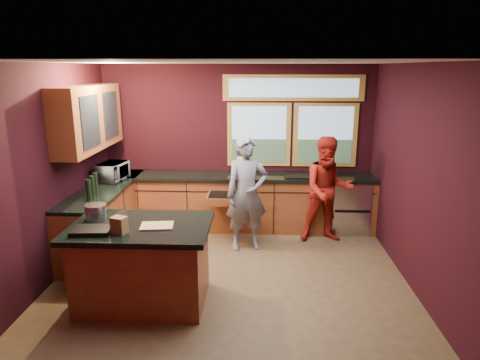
# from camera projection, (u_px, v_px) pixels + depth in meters

# --- Properties ---
(floor) EXTENTS (4.50, 4.50, 0.00)m
(floor) POSITION_uv_depth(u_px,v_px,m) (231.00, 274.00, 5.64)
(floor) COLOR brown
(floor) RESTS_ON ground
(room_shell) EXTENTS (4.52, 4.02, 2.71)m
(room_shell) POSITION_uv_depth(u_px,v_px,m) (186.00, 135.00, 5.52)
(room_shell) COLOR black
(room_shell) RESTS_ON ground
(back_counter) EXTENTS (4.50, 0.64, 0.93)m
(back_counter) POSITION_uv_depth(u_px,v_px,m) (249.00, 202.00, 7.15)
(back_counter) COLOR maroon
(back_counter) RESTS_ON floor
(left_counter) EXTENTS (0.64, 2.30, 0.93)m
(left_counter) POSITION_uv_depth(u_px,v_px,m) (105.00, 217.00, 6.43)
(left_counter) COLOR maroon
(left_counter) RESTS_ON floor
(island) EXTENTS (1.55, 1.05, 0.95)m
(island) POSITION_uv_depth(u_px,v_px,m) (143.00, 263.00, 4.87)
(island) COLOR maroon
(island) RESTS_ON floor
(person_grey) EXTENTS (0.70, 0.54, 1.69)m
(person_grey) POSITION_uv_depth(u_px,v_px,m) (247.00, 194.00, 6.25)
(person_grey) COLOR slate
(person_grey) RESTS_ON floor
(person_red) EXTENTS (0.86, 0.70, 1.65)m
(person_red) POSITION_uv_depth(u_px,v_px,m) (328.00, 190.00, 6.55)
(person_red) COLOR #A61E13
(person_red) RESTS_ON floor
(microwave) EXTENTS (0.42, 0.56, 0.28)m
(microwave) POSITION_uv_depth(u_px,v_px,m) (113.00, 172.00, 6.65)
(microwave) COLOR #999999
(microwave) RESTS_ON left_counter
(potted_plant) EXTENTS (0.29, 0.25, 0.32)m
(potted_plant) POSITION_uv_depth(u_px,v_px,m) (325.00, 165.00, 6.99)
(potted_plant) COLOR #999999
(potted_plant) RESTS_ON back_counter
(paper_towel) EXTENTS (0.12, 0.12, 0.28)m
(paper_towel) POSITION_uv_depth(u_px,v_px,m) (240.00, 166.00, 7.01)
(paper_towel) COLOR white
(paper_towel) RESTS_ON back_counter
(cutting_board) EXTENTS (0.38, 0.29, 0.02)m
(cutting_board) POSITION_uv_depth(u_px,v_px,m) (157.00, 226.00, 4.69)
(cutting_board) COLOR #A88156
(cutting_board) RESTS_ON island
(stock_pot) EXTENTS (0.24, 0.24, 0.18)m
(stock_pot) POSITION_uv_depth(u_px,v_px,m) (96.00, 212.00, 4.90)
(stock_pot) COLOR #B2B1B6
(stock_pot) RESTS_ON island
(paper_bag) EXTENTS (0.18, 0.16, 0.18)m
(paper_bag) POSITION_uv_depth(u_px,v_px,m) (119.00, 225.00, 4.50)
(paper_bag) COLOR brown
(paper_bag) RESTS_ON island
(black_tray) EXTENTS (0.42, 0.31, 0.05)m
(black_tray) POSITION_uv_depth(u_px,v_px,m) (92.00, 230.00, 4.52)
(black_tray) COLOR black
(black_tray) RESTS_ON island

